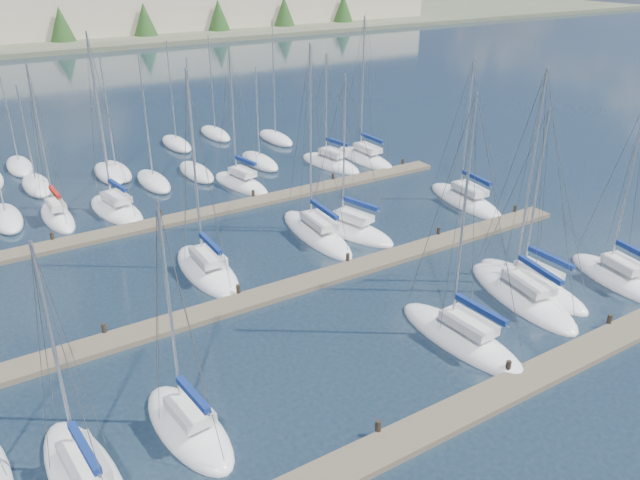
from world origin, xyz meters
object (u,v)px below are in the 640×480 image
sailboat_k (316,233)px  sailboat_g (616,278)px  sailboat_b (85,478)px  sailboat_n (57,217)px  sailboat_p (241,183)px  sailboat_r (365,158)px  sailboat_m (465,201)px  sailboat_f (531,285)px  sailboat_j (207,270)px  sailboat_q (330,163)px  sailboat_d (461,338)px  sailboat_c (189,427)px  sailboat_e (522,296)px  sailboat_o (116,210)px  sailboat_l (350,229)px

sailboat_k → sailboat_g: (12.59, -15.93, -0.00)m
sailboat_b → sailboat_n: size_ratio=0.88×
sailboat_b → sailboat_p: (19.98, 27.55, 0.01)m
sailboat_r → sailboat_m: bearing=-87.8°
sailboat_r → sailboat_f: size_ratio=1.20×
sailboat_r → sailboat_j: 26.45m
sailboat_f → sailboat_n: (-22.79, 27.01, 0.02)m
sailboat_q → sailboat_j: bearing=-151.9°
sailboat_d → sailboat_g: size_ratio=1.14×
sailboat_m → sailboat_d: sailboat_d is taller
sailboat_c → sailboat_n: (0.00, 27.71, 0.02)m
sailboat_c → sailboat_k: sailboat_k is taller
sailboat_e → sailboat_n: 34.84m
sailboat_p → sailboat_j: sailboat_j is taller
sailboat_k → sailboat_g: sailboat_k is taller
sailboat_e → sailboat_j: (-14.79, 13.21, -0.00)m
sailboat_c → sailboat_d: size_ratio=0.83×
sailboat_m → sailboat_g: 14.98m
sailboat_c → sailboat_n: 27.71m
sailboat_c → sailboat_e: size_ratio=0.80×
sailboat_c → sailboat_p: size_ratio=0.92×
sailboat_r → sailboat_n: size_ratio=1.14×
sailboat_j → sailboat_r: bearing=32.5°
sailboat_b → sailboat_c: sailboat_c is taller
sailboat_q → sailboat_c: bearing=-141.6°
sailboat_q → sailboat_k: bearing=-135.6°
sailboat_m → sailboat_j: sailboat_j is taller
sailboat_c → sailboat_p: bearing=55.1°
sailboat_g → sailboat_n: sailboat_n is taller
sailboat_c → sailboat_r: (29.05, 27.03, 0.00)m
sailboat_o → sailboat_j: (2.14, -13.47, -0.01)m
sailboat_c → sailboat_r: sailboat_r is taller
sailboat_m → sailboat_q: size_ratio=1.09×
sailboat_l → sailboat_o: size_ratio=0.84×
sailboat_b → sailboat_g: bearing=-6.7°
sailboat_b → sailboat_o: sailboat_o is taller
sailboat_m → sailboat_f: (-6.65, -12.66, 0.01)m
sailboat_d → sailboat_l: (3.00, 14.93, -0.01)m
sailboat_c → sailboat_o: size_ratio=0.79×
sailboat_o → sailboat_j: size_ratio=1.06×
sailboat_n → sailboat_e: bearing=-54.3°
sailboat_d → sailboat_p: sailboat_d is taller
sailboat_e → sailboat_o: sailboat_o is taller
sailboat_d → sailboat_p: bearing=86.0°
sailboat_l → sailboat_k: bearing=149.6°
sailboat_b → sailboat_p: sailboat_p is taller
sailboat_r → sailboat_k: 18.56m
sailboat_o → sailboat_g: 36.98m
sailboat_j → sailboat_k: bearing=7.9°
sailboat_o → sailboat_n: sailboat_o is taller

